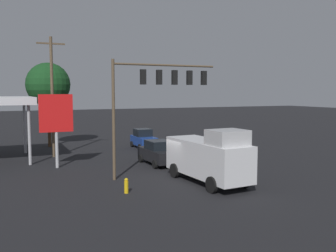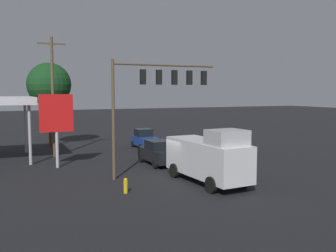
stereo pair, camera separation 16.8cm
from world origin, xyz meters
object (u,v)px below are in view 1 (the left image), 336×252
Objects in this scene: price_sign at (56,116)px; hatchback_crossing at (144,139)px; traffic_signal_assembly at (157,87)px; utility_pole at (52,94)px; delivery_truck at (209,157)px; fire_hydrant at (126,186)px; sedan_waiting at (158,153)px; street_tree at (48,85)px.

price_sign reaches higher than hatchback_crossing.
hatchback_crossing is at bearing -106.16° from traffic_signal_assembly.
delivery_truck is (-7.73, 14.00, -3.88)m from utility_pole.
fire_hydrant is at bearing 106.10° from price_sign.
sedan_waiting reaches higher than fire_hydrant.
utility_pole is 1.20× the size of street_tree.
street_tree is (7.31, -20.69, 4.83)m from delivery_truck.
traffic_signal_assembly reaches higher than price_sign.
price_sign reaches higher than fire_hydrant.
fire_hydrant is at bearing -92.48° from delivery_truck.
sedan_waiting is 16.24m from street_tree.
fire_hydrant is at bearing 94.98° from street_tree.
utility_pole is 6.77m from street_tree.
traffic_signal_assembly is 1.41× the size of price_sign.
price_sign is at bearing -106.16° from sedan_waiting.
hatchback_crossing is (-3.59, -12.38, -5.14)m from traffic_signal_assembly.
utility_pole is 1.52× the size of delivery_truck.
street_tree is at bearing -155.61° from sedan_waiting.
traffic_signal_assembly reaches higher than fire_hydrant.
traffic_signal_assembly is 1.77× the size of sedan_waiting.
utility_pole is 15.20m from fire_hydrant.
traffic_signal_assembly is 1.14× the size of delivery_truck.
delivery_truck is at bearing -178.65° from fire_hydrant.
price_sign is 10.07m from fire_hydrant.
hatchback_crossing reaches higher than fire_hydrant.
hatchback_crossing is 11.49m from street_tree.
sedan_waiting is (-7.18, 6.99, -4.62)m from utility_pole.
traffic_signal_assembly is 2.07× the size of hatchback_crossing.
utility_pole is 12.00× the size of fire_hydrant.
sedan_waiting is at bearing -113.66° from traffic_signal_assembly.
delivery_truck is 5.64m from fire_hydrant.
price_sign is at bearing 86.09° from street_tree.
street_tree reaches higher than traffic_signal_assembly.
price_sign is at bearing -54.28° from hatchback_crossing.
delivery_truck is 22.47m from street_tree.
hatchback_crossing is (-9.54, -6.80, -3.02)m from price_sign.
sedan_waiting is at bearing -124.68° from fire_hydrant.
utility_pole reaches higher than street_tree.
price_sign is 12.28m from delivery_truck.
utility_pole reaches higher than traffic_signal_assembly.
traffic_signal_assembly is at bearing -15.92° from hatchback_crossing.
sedan_waiting is 0.51× the size of street_tree.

